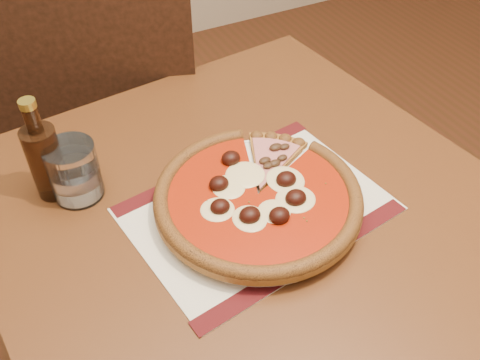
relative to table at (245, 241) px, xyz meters
name	(u,v)px	position (x,y,z in m)	size (l,w,h in m)	color
table	(245,241)	(0.00, 0.00, 0.00)	(0.89, 0.89, 0.75)	brown
chair_far	(110,125)	(-0.08, 0.59, -0.11)	(0.57, 0.57, 0.94)	black
placemat	(258,209)	(0.01, -0.03, 0.10)	(0.39, 0.28, 0.00)	silver
plate	(258,205)	(0.01, -0.03, 0.11)	(0.30, 0.30, 0.02)	white
pizza	(258,196)	(0.01, -0.03, 0.13)	(0.33, 0.33, 0.04)	#A16427
ham_slice	(274,155)	(0.08, 0.05, 0.13)	(0.13, 0.14, 0.02)	#A16427
water_glass	(74,171)	(-0.23, 0.14, 0.15)	(0.08, 0.08, 0.10)	white
bottle	(45,159)	(-0.27, 0.16, 0.17)	(0.05, 0.05, 0.18)	#341A0D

